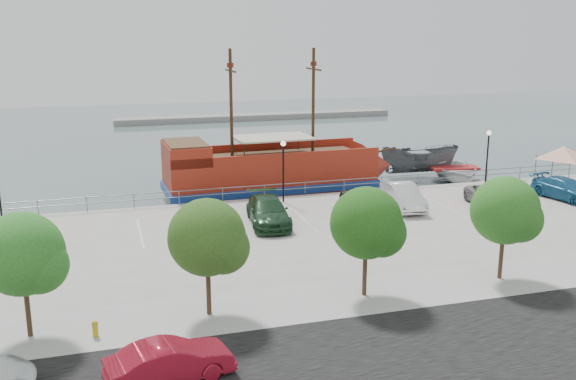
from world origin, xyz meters
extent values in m
plane|color=#455556|center=(0.00, 0.00, -1.00)|extent=(160.00, 160.00, 0.00)
cube|color=black|center=(0.00, -16.00, 0.01)|extent=(100.00, 8.00, 0.04)
cube|color=#9B9B9B|center=(0.00, -10.00, 0.01)|extent=(100.00, 4.00, 0.05)
cylinder|color=slate|center=(0.00, 7.80, 0.95)|extent=(50.00, 0.06, 0.06)
cylinder|color=slate|center=(0.00, 7.80, 0.55)|extent=(50.00, 0.06, 0.06)
cube|color=#979592|center=(10.00, 55.00, -0.60)|extent=(40.00, 3.00, 0.80)
cube|color=maroon|center=(0.47, 11.74, 0.88)|extent=(15.99, 5.49, 2.57)
cube|color=navy|center=(0.47, 11.74, 0.04)|extent=(16.30, 5.80, 0.59)
cone|color=maroon|center=(9.18, 12.04, 0.88)|extent=(3.33, 4.86, 4.75)
cube|color=maroon|center=(-5.95, 11.52, 2.86)|extent=(3.14, 5.05, 1.39)
cube|color=#51361E|center=(-5.95, 11.52, 3.60)|extent=(2.93, 4.64, 0.12)
cube|color=#51361E|center=(0.97, 11.75, 2.22)|extent=(13.01, 4.79, 0.15)
cube|color=maroon|center=(0.39, 14.11, 2.51)|extent=(15.83, 0.74, 0.69)
cube|color=maroon|center=(0.56, 9.36, 2.51)|extent=(15.83, 0.74, 0.69)
cylinder|color=#382111|center=(3.94, 11.86, 6.22)|extent=(0.25, 0.25, 8.11)
cylinder|color=#382111|center=(-2.49, 11.63, 6.22)|extent=(0.25, 0.25, 8.11)
cylinder|color=#382111|center=(3.94, 11.86, 8.70)|extent=(0.24, 2.97, 0.14)
cylinder|color=#382111|center=(-2.49, 11.63, 8.70)|extent=(0.24, 2.97, 0.14)
cube|color=beige|center=(0.67, 11.74, 3.65)|extent=(5.86, 3.96, 0.12)
cylinder|color=#382111|center=(9.87, 12.06, 2.07)|extent=(2.47, 0.24, 0.59)
imported|color=#4A4F51|center=(14.69, 14.65, 0.29)|extent=(7.14, 4.60, 2.59)
imported|color=silver|center=(17.02, 12.63, -0.28)|extent=(6.24, 7.82, 1.45)
cube|color=slate|center=(-14.12, 9.20, -0.81)|extent=(6.75, 3.54, 0.37)
cube|color=slate|center=(8.25, 9.20, -0.80)|extent=(7.25, 2.96, 0.40)
cube|color=slate|center=(15.65, 9.20, -0.79)|extent=(7.69, 3.90, 0.42)
cylinder|color=slate|center=(20.07, 6.10, 1.15)|extent=(0.09, 0.09, 2.29)
cylinder|color=slate|center=(22.70, 5.48, 1.15)|extent=(0.09, 0.09, 2.29)
cylinder|color=slate|center=(19.45, 3.47, 1.15)|extent=(0.09, 0.09, 2.29)
pyramid|color=white|center=(21.08, 4.47, 3.18)|extent=(5.26, 5.26, 0.94)
imported|color=maroon|center=(-10.14, -14.81, 0.71)|extent=(4.51, 2.30, 1.42)
cylinder|color=gold|center=(-12.57, -10.80, 0.28)|extent=(0.23, 0.23, 0.57)
sphere|color=gold|center=(-12.57, -10.80, 0.58)|extent=(0.24, 0.24, 0.24)
cylinder|color=black|center=(0.00, 6.50, 2.00)|extent=(0.12, 0.12, 4.00)
sphere|color=#FFF2CC|center=(0.00, 6.50, 4.10)|extent=(0.36, 0.36, 0.36)
cylinder|color=black|center=(16.00, 6.50, 2.00)|extent=(0.12, 0.12, 4.00)
sphere|color=#FFF2CC|center=(16.00, 6.50, 4.10)|extent=(0.36, 0.36, 0.36)
cylinder|color=#473321|center=(-15.00, -10.00, 1.10)|extent=(0.20, 0.20, 2.20)
sphere|color=#266420|center=(-15.00, -10.00, 3.40)|extent=(3.20, 3.20, 3.20)
sphere|color=#266420|center=(-14.40, -10.30, 3.00)|extent=(2.20, 2.20, 2.20)
cylinder|color=#473321|center=(-8.00, -10.00, 1.10)|extent=(0.20, 0.20, 2.20)
sphere|color=#2A4B18|center=(-8.00, -10.00, 3.40)|extent=(3.20, 3.20, 3.20)
sphere|color=#2A4B18|center=(-7.40, -10.30, 3.00)|extent=(2.20, 2.20, 2.20)
cylinder|color=#473321|center=(-1.00, -10.00, 1.10)|extent=(0.20, 0.20, 2.20)
sphere|color=#1E4D14|center=(-1.00, -10.00, 3.40)|extent=(3.20, 3.20, 3.20)
sphere|color=#1E4D14|center=(-0.40, -10.30, 3.00)|extent=(2.20, 2.20, 2.20)
cylinder|color=#473321|center=(6.00, -10.00, 1.10)|extent=(0.20, 0.20, 2.20)
sphere|color=#275F1D|center=(6.00, -10.00, 3.40)|extent=(3.20, 3.20, 3.20)
sphere|color=#275F1D|center=(6.60, -10.30, 3.00)|extent=(2.20, 2.20, 2.20)
imported|color=#B2331D|center=(-16.06, 1.61, 0.67)|extent=(2.16, 4.11, 1.34)
imported|color=#1D4025|center=(-2.34, 1.76, 0.82)|extent=(2.90, 5.84, 1.63)
imported|color=black|center=(4.19, 2.37, 0.75)|extent=(2.08, 4.50, 1.49)
imported|color=white|center=(7.19, 2.67, 0.82)|extent=(2.32, 5.16, 1.64)
imported|color=gray|center=(13.02, 1.24, 0.68)|extent=(3.07, 5.24, 1.37)
imported|color=#1E5F8D|center=(19.19, 1.54, 0.74)|extent=(3.04, 5.42, 1.48)
camera|label=1|loc=(-11.88, -34.67, 11.57)|focal=40.00mm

